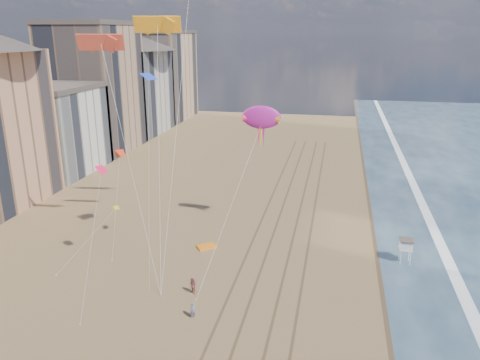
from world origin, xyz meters
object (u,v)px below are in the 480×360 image
lifeguard_stand (406,245)px  kite_flyer_b (193,286)px  grounded_kite (206,247)px  show_kite (261,118)px  kite_flyer_a (193,310)px

lifeguard_stand → kite_flyer_b: 25.97m
grounded_kite → show_kite: show_kite is taller
lifeguard_stand → grounded_kite: size_ratio=1.29×
lifeguard_stand → kite_flyer_a: lifeguard_stand is taller
lifeguard_stand → grounded_kite: lifeguard_stand is taller
show_kite → kite_flyer_b: size_ratio=12.73×
grounded_kite → kite_flyer_b: kite_flyer_b is taller
grounded_kite → kite_flyer_a: 15.60m
kite_flyer_b → grounded_kite: bearing=131.3°
show_kite → kite_flyer_b: bearing=-104.3°
grounded_kite → kite_flyer_a: kite_flyer_a is taller
grounded_kite → kite_flyer_b: size_ratio=1.26×
kite_flyer_a → kite_flyer_b: 4.41m
kite_flyer_b → kite_flyer_a: bearing=-39.3°
kite_flyer_a → kite_flyer_b: bearing=85.2°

